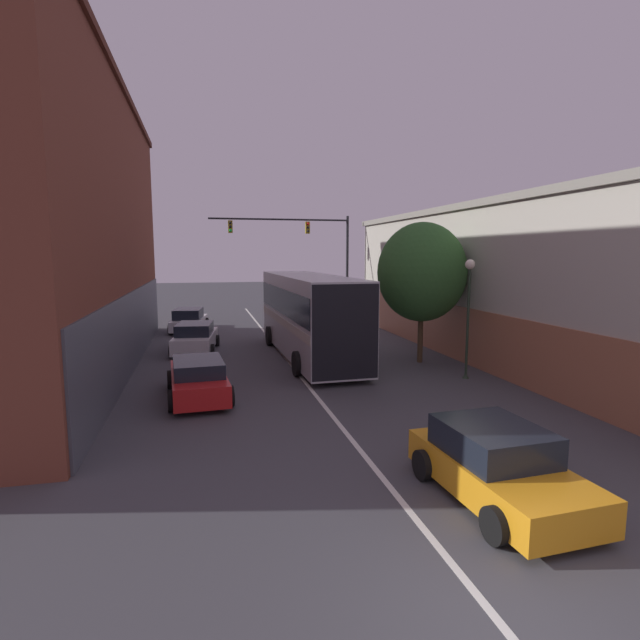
{
  "coord_description": "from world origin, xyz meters",
  "views": [
    {
      "loc": [
        -3.62,
        -4.99,
        4.75
      ],
      "look_at": [
        1.21,
        15.45,
        1.95
      ],
      "focal_mm": 28.0,
      "sensor_mm": 36.0,
      "label": 1
    }
  ],
  "objects_px": {
    "bus": "(309,312)",
    "parked_car_left_near": "(198,379)",
    "parked_car_left_mid": "(195,338)",
    "hatchback_foreground": "(497,466)",
    "parked_car_left_far": "(189,320)",
    "street_tree_near": "(422,272)",
    "street_lamp": "(469,302)",
    "traffic_signal_gantry": "(309,245)"
  },
  "relations": [
    {
      "from": "parked_car_left_near",
      "to": "traffic_signal_gantry",
      "type": "distance_m",
      "value": 19.09
    },
    {
      "from": "bus",
      "to": "parked_car_left_near",
      "type": "xyz_separation_m",
      "value": [
        -4.94,
        -5.57,
        -1.46
      ]
    },
    {
      "from": "parked_car_left_far",
      "to": "street_tree_near",
      "type": "distance_m",
      "value": 15.85
    },
    {
      "from": "hatchback_foreground",
      "to": "street_tree_near",
      "type": "relative_size",
      "value": 0.67
    },
    {
      "from": "street_tree_near",
      "to": "traffic_signal_gantry",
      "type": "bearing_deg",
      "value": 98.77
    },
    {
      "from": "hatchback_foreground",
      "to": "parked_car_left_near",
      "type": "relative_size",
      "value": 0.92
    },
    {
      "from": "parked_car_left_near",
      "to": "traffic_signal_gantry",
      "type": "relative_size",
      "value": 0.47
    },
    {
      "from": "street_lamp",
      "to": "street_tree_near",
      "type": "distance_m",
      "value": 3.28
    },
    {
      "from": "bus",
      "to": "street_tree_near",
      "type": "height_order",
      "value": "street_tree_near"
    },
    {
      "from": "traffic_signal_gantry",
      "to": "parked_car_left_mid",
      "type": "bearing_deg",
      "value": -130.73
    },
    {
      "from": "hatchback_foreground",
      "to": "parked_car_left_near",
      "type": "height_order",
      "value": "hatchback_foreground"
    },
    {
      "from": "street_tree_near",
      "to": "parked_car_left_far",
      "type": "bearing_deg",
      "value": 130.78
    },
    {
      "from": "parked_car_left_far",
      "to": "bus",
      "type": "bearing_deg",
      "value": -142.25
    },
    {
      "from": "parked_car_left_far",
      "to": "street_lamp",
      "type": "bearing_deg",
      "value": -136.85
    },
    {
      "from": "parked_car_left_near",
      "to": "bus",
      "type": "bearing_deg",
      "value": -45.53
    },
    {
      "from": "bus",
      "to": "traffic_signal_gantry",
      "type": "distance_m",
      "value": 12.1
    },
    {
      "from": "street_tree_near",
      "to": "bus",
      "type": "bearing_deg",
      "value": 154.53
    },
    {
      "from": "traffic_signal_gantry",
      "to": "bus",
      "type": "bearing_deg",
      "value": -102.09
    },
    {
      "from": "parked_car_left_far",
      "to": "street_tree_near",
      "type": "relative_size",
      "value": 0.75
    },
    {
      "from": "parked_car_left_mid",
      "to": "street_tree_near",
      "type": "relative_size",
      "value": 0.73
    },
    {
      "from": "hatchback_foreground",
      "to": "parked_car_left_near",
      "type": "bearing_deg",
      "value": 30.8
    },
    {
      "from": "bus",
      "to": "parked_car_left_mid",
      "type": "height_order",
      "value": "bus"
    },
    {
      "from": "traffic_signal_gantry",
      "to": "street_lamp",
      "type": "height_order",
      "value": "traffic_signal_gantry"
    },
    {
      "from": "hatchback_foreground",
      "to": "traffic_signal_gantry",
      "type": "distance_m",
      "value": 25.87
    },
    {
      "from": "street_tree_near",
      "to": "parked_car_left_near",
      "type": "bearing_deg",
      "value": -160.2
    },
    {
      "from": "bus",
      "to": "parked_car_left_near",
      "type": "relative_size",
      "value": 2.51
    },
    {
      "from": "parked_car_left_near",
      "to": "parked_car_left_mid",
      "type": "relative_size",
      "value": 1.0
    },
    {
      "from": "traffic_signal_gantry",
      "to": "street_tree_near",
      "type": "relative_size",
      "value": 1.56
    },
    {
      "from": "street_tree_near",
      "to": "street_lamp",
      "type": "bearing_deg",
      "value": -80.61
    },
    {
      "from": "parked_car_left_mid",
      "to": "traffic_signal_gantry",
      "type": "height_order",
      "value": "traffic_signal_gantry"
    },
    {
      "from": "traffic_signal_gantry",
      "to": "street_tree_near",
      "type": "height_order",
      "value": "traffic_signal_gantry"
    },
    {
      "from": "parked_car_left_mid",
      "to": "street_lamp",
      "type": "xyz_separation_m",
      "value": [
        10.17,
        -7.85,
        2.27
      ]
    },
    {
      "from": "bus",
      "to": "traffic_signal_gantry",
      "type": "relative_size",
      "value": 1.18
    },
    {
      "from": "parked_car_left_near",
      "to": "parked_car_left_far",
      "type": "xyz_separation_m",
      "value": [
        -0.65,
        15.15,
        0.01
      ]
    },
    {
      "from": "parked_car_left_mid",
      "to": "traffic_signal_gantry",
      "type": "distance_m",
      "value": 12.49
    },
    {
      "from": "hatchback_foreground",
      "to": "street_lamp",
      "type": "relative_size",
      "value": 0.9
    },
    {
      "from": "hatchback_foreground",
      "to": "parked_car_left_far",
      "type": "height_order",
      "value": "hatchback_foreground"
    },
    {
      "from": "parked_car_left_near",
      "to": "street_tree_near",
      "type": "xyz_separation_m",
      "value": [
        9.47,
        3.41,
        3.31
      ]
    },
    {
      "from": "parked_car_left_near",
      "to": "parked_car_left_mid",
      "type": "height_order",
      "value": "parked_car_left_mid"
    },
    {
      "from": "hatchback_foreground",
      "to": "street_lamp",
      "type": "distance_m",
      "value": 10.01
    },
    {
      "from": "bus",
      "to": "hatchback_foreground",
      "type": "xyz_separation_m",
      "value": [
        0.74,
        -13.99,
        -1.43
      ]
    },
    {
      "from": "bus",
      "to": "parked_car_left_near",
      "type": "distance_m",
      "value": 7.59
    }
  ]
}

